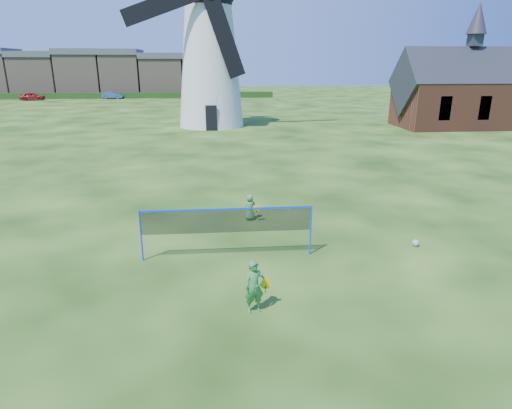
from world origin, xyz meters
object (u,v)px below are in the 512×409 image
at_px(badminton_net, 227,222).
at_px(car_right, 113,95).
at_px(player_girl, 254,287).
at_px(play_ball, 416,243).
at_px(player_boy, 250,207).
at_px(car_left, 32,96).
at_px(chapel, 467,94).
at_px(windmill, 210,56).

xyz_separation_m(badminton_net, car_right, (-17.63, 65.41, -0.57)).
height_order(player_girl, car_right, player_girl).
distance_m(player_girl, play_ball, 6.41).
bearing_deg(play_ball, car_right, 109.94).
distance_m(player_boy, play_ball, 5.87).
distance_m(player_boy, car_left, 67.03).
distance_m(chapel, car_right, 55.84).
height_order(badminton_net, car_right, badminton_net).
relative_size(player_girl, car_right, 0.37).
bearing_deg(badminton_net, car_left, 115.36).
height_order(chapel, play_ball, chapel).
distance_m(windmill, car_left, 44.74).
height_order(windmill, player_girl, windmill).
relative_size(badminton_net, play_ball, 22.95).
bearing_deg(car_right, player_boy, -154.91).
height_order(play_ball, car_left, car_left).
relative_size(windmill, player_boy, 19.16).
xyz_separation_m(badminton_net, car_left, (-29.78, 62.82, -0.50)).
bearing_deg(chapel, car_right, 136.10).
bearing_deg(badminton_net, play_ball, 2.77).
distance_m(chapel, player_boy, 32.03).
bearing_deg(player_girl, car_left, 102.47).
relative_size(chapel, player_boy, 12.98).
distance_m(badminton_net, car_right, 67.75).
bearing_deg(player_girl, player_boy, 74.29).
distance_m(chapel, player_girl, 37.11).
height_order(car_left, car_right, car_left).
bearing_deg(player_boy, car_left, -73.59).
xyz_separation_m(chapel, play_ball, (-16.58, -26.43, -2.89)).
relative_size(player_girl, play_ball, 5.79).
relative_size(chapel, car_left, 3.34).
xyz_separation_m(play_ball, car_right, (-23.62, 65.12, 0.46)).
relative_size(windmill, play_ball, 84.53).
xyz_separation_m(player_boy, play_ball, (5.06, -2.95, -0.38)).
distance_m(badminton_net, player_boy, 3.43).
height_order(chapel, player_girl, chapel).
xyz_separation_m(windmill, play_ball, (6.66, -29.01, -6.14)).
relative_size(badminton_net, car_left, 1.34).
xyz_separation_m(play_ball, car_left, (-35.76, 62.53, 0.53)).
relative_size(windmill, car_right, 5.34).
bearing_deg(player_boy, play_ball, 138.88).
relative_size(badminton_net, player_boy, 5.20).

